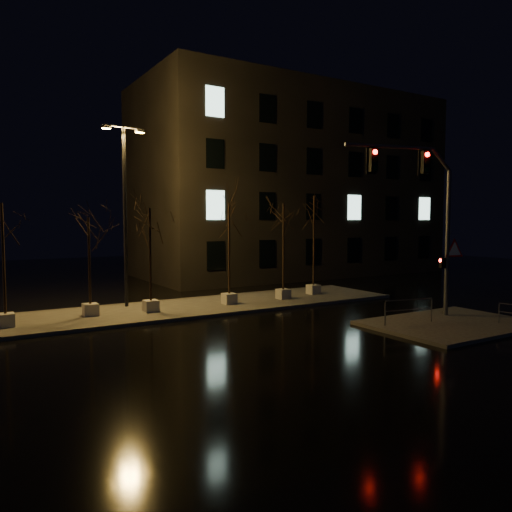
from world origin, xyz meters
TOP-DOWN VIEW (x-y plane):
  - ground at (0.00, 0.00)m, footprint 90.00×90.00m
  - median at (0.00, 6.00)m, footprint 22.00×5.00m
  - sidewalk_corner at (7.50, -3.50)m, footprint 7.00×5.00m
  - building at (14.00, 18.00)m, footprint 25.00×12.00m
  - tree_0 at (-8.94, 5.45)m, footprint 1.80×1.80m
  - tree_1 at (-5.39, 6.10)m, footprint 1.80×1.80m
  - tree_2 at (-2.68, 5.61)m, footprint 1.80×1.80m
  - tree_3 at (1.58, 5.62)m, footprint 1.80×1.80m
  - tree_4 at (4.92, 5.50)m, footprint 1.80×1.80m
  - tree_5 at (7.50, 6.11)m, footprint 1.80×1.80m
  - traffic_signal_mast at (7.49, -2.00)m, footprint 6.10×1.51m
  - streetlight_main at (-3.24, 7.66)m, footprint 2.26×0.57m
  - guard_rail_a at (5.74, -2.71)m, footprint 2.37×0.51m

SIDE VIEW (x-z plane):
  - ground at x=0.00m, z-range 0.00..0.00m
  - median at x=0.00m, z-range 0.00..0.15m
  - sidewalk_corner at x=7.50m, z-range 0.00..0.15m
  - guard_rail_a at x=5.74m, z-range 0.31..1.35m
  - tree_1 at x=-5.39m, z-range 1.35..5.96m
  - tree_2 at x=-2.68m, z-range 1.47..6.55m
  - tree_0 at x=-8.94m, z-range 1.50..6.70m
  - tree_3 at x=1.58m, z-range 1.55..6.95m
  - tree_4 at x=4.92m, z-range 1.55..6.97m
  - tree_5 at x=7.50m, z-range 1.69..7.64m
  - traffic_signal_mast at x=7.49m, z-range 1.34..8.96m
  - streetlight_main at x=-3.24m, z-range 0.84..9.87m
  - building at x=14.00m, z-range 0.00..15.00m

